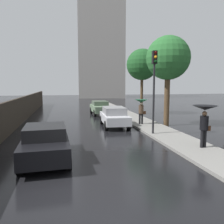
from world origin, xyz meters
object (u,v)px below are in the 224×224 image
traffic_light (154,78)px  car_black_near_kerb (45,142)px  car_green_far_ahead (100,107)px  street_tree_near (168,59)px  pedestrian_with_umbrella_near (141,105)px  pedestrian_with_umbrella_far (205,114)px  street_tree_mid (142,65)px  car_white_mid_road (114,116)px

traffic_light → car_black_near_kerb: bearing=-151.0°
car_green_far_ahead → street_tree_near: 9.20m
car_black_near_kerb → pedestrian_with_umbrella_near: (6.37, 6.65, 0.81)m
pedestrian_with_umbrella_far → street_tree_mid: street_tree_mid is taller
pedestrian_with_umbrella_near → street_tree_mid: 7.66m
car_white_mid_road → street_tree_mid: size_ratio=0.60×
car_black_near_kerb → pedestrian_with_umbrella_near: size_ratio=2.29×
car_black_near_kerb → pedestrian_with_umbrella_near: bearing=-136.3°
traffic_light → street_tree_near: size_ratio=0.74×
car_black_near_kerb → car_green_far_ahead: (4.35, 13.49, -0.01)m
car_black_near_kerb → street_tree_near: street_tree_near is taller
pedestrian_with_umbrella_near → pedestrian_with_umbrella_far: (0.77, -6.68, 0.16)m
pedestrian_with_umbrella_far → street_tree_near: size_ratio=0.30×
car_white_mid_road → pedestrian_with_umbrella_far: pedestrian_with_umbrella_far is taller
pedestrian_with_umbrella_far → street_tree_mid: 13.61m
car_white_mid_road → street_tree_near: (3.90, -0.43, 4.17)m
car_green_far_ahead → traffic_light: bearing=-82.1°
car_green_far_ahead → pedestrian_with_umbrella_near: (2.02, -6.84, 0.82)m
car_green_far_ahead → street_tree_near: size_ratio=0.59×
pedestrian_with_umbrella_near → street_tree_near: bearing=179.9°
street_tree_near → pedestrian_with_umbrella_far: bearing=-99.8°
car_black_near_kerb → car_white_mid_road: car_black_near_kerb is taller
car_white_mid_road → car_green_far_ahead: (0.02, 6.79, -0.02)m
car_green_far_ahead → car_black_near_kerb: bearing=-109.1°
pedestrian_with_umbrella_near → traffic_light: size_ratio=0.37×
pedestrian_with_umbrella_far → traffic_light: 3.96m
car_black_near_kerb → car_green_far_ahead: bearing=-110.4°
pedestrian_with_umbrella_near → street_tree_near: street_tree_near is taller
pedestrian_with_umbrella_far → traffic_light: traffic_light is taller
street_tree_mid → pedestrian_with_umbrella_far: bearing=-96.5°
car_black_near_kerb → car_white_mid_road: bearing=-125.4°
pedestrian_with_umbrella_far → street_tree_mid: (1.49, 13.11, 3.34)m
car_green_far_ahead → pedestrian_with_umbrella_near: bearing=-74.8°
car_white_mid_road → car_green_far_ahead: 6.79m
car_green_far_ahead → street_tree_mid: 6.09m
car_white_mid_road → pedestrian_with_umbrella_near: 2.19m
traffic_light → street_tree_near: 3.98m
car_black_near_kerb → car_green_far_ahead: 14.17m
car_green_far_ahead → pedestrian_with_umbrella_near: size_ratio=2.14×
car_white_mid_road → pedestrian_with_umbrella_far: 7.36m
pedestrian_with_umbrella_far → car_black_near_kerb: bearing=-9.1°
car_white_mid_road → traffic_light: size_ratio=0.82×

